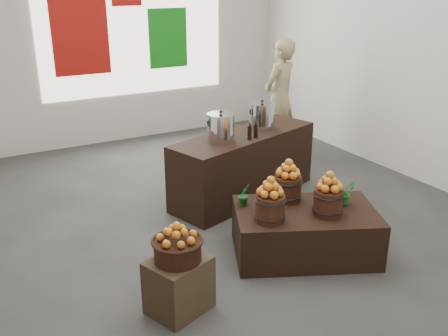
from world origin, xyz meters
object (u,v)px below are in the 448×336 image
crate (179,285)px  stock_pot_center (262,116)px  counter (244,165)px  display_table (305,232)px  stock_pot_left (221,128)px  shopper (280,98)px  wicker_basket (178,250)px

crate → stock_pot_center: bearing=42.6°
counter → display_table: bearing=-114.7°
display_table → stock_pot_center: stock_pot_center is taller
stock_pot_center → crate: bearing=-137.4°
counter → stock_pot_left: size_ratio=6.47×
shopper → crate: bearing=22.5°
display_table → stock_pot_left: 1.63m
stock_pot_center → shopper: size_ratio=0.18×
stock_pot_center → stock_pot_left: bearing=-163.1°
crate → stock_pot_left: (1.32, 1.67, 0.76)m
stock_pot_left → shopper: 2.25m
counter → shopper: size_ratio=1.14×
counter → stock_pot_left: (-0.41, -0.12, 0.58)m
crate → wicker_basket: bearing=0.0°
crate → counter: (1.73, 1.79, 0.18)m
counter → shopper: shopper is taller
counter → stock_pot_center: 0.67m
stock_pot_left → stock_pot_center: 0.75m
crate → wicker_basket: size_ratio=1.25×
display_table → shopper: shopper is taller
display_table → shopper: (1.61, 2.77, 0.67)m
display_table → stock_pot_left: (-0.19, 1.43, 0.76)m
stock_pot_center → shopper: bearing=46.2°
display_table → counter: bearing=107.0°
crate → shopper: (3.13, 3.01, 0.67)m
wicker_basket → display_table: size_ratio=0.28×
stock_pot_center → counter: bearing=-163.1°
crate → stock_pot_left: stock_pot_left is taller
wicker_basket → counter: (1.73, 1.79, -0.16)m
wicker_basket → stock_pot_left: 2.17m
stock_pot_left → stock_pot_center: (0.72, 0.22, 0.00)m
crate → display_table: (1.52, 0.24, -0.00)m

